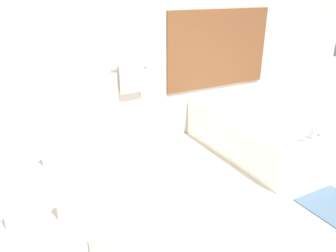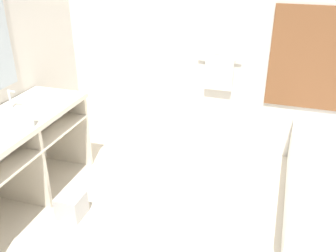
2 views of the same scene
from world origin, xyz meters
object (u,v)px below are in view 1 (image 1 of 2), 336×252
(water_bottle_1, at_px, (64,204))
(water_bottle_3, at_px, (12,214))
(water_bottle_2, at_px, (47,154))
(waste_bin, at_px, (100,240))
(bathtub, at_px, (257,131))

(water_bottle_1, relative_size, water_bottle_3, 0.98)
(water_bottle_2, xyz_separation_m, waste_bin, (0.30, 0.01, -0.87))
(bathtub, bearing_deg, water_bottle_1, -152.09)
(water_bottle_3, bearing_deg, waste_bin, 46.64)
(water_bottle_2, bearing_deg, water_bottle_1, -91.96)
(bathtub, xyz_separation_m, water_bottle_2, (-2.70, -0.81, 0.70))
(water_bottle_1, height_order, water_bottle_3, water_bottle_3)
(water_bottle_1, xyz_separation_m, water_bottle_2, (0.02, 0.63, -0.00))
(water_bottle_3, bearing_deg, water_bottle_1, -8.97)
(water_bottle_1, bearing_deg, waste_bin, 63.38)
(bathtub, distance_m, water_bottle_1, 3.16)
(bathtub, height_order, water_bottle_3, water_bottle_3)
(water_bottle_2, distance_m, water_bottle_3, 0.65)
(bathtub, xyz_separation_m, waste_bin, (-2.40, -0.81, -0.17))
(waste_bin, bearing_deg, water_bottle_1, -116.62)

